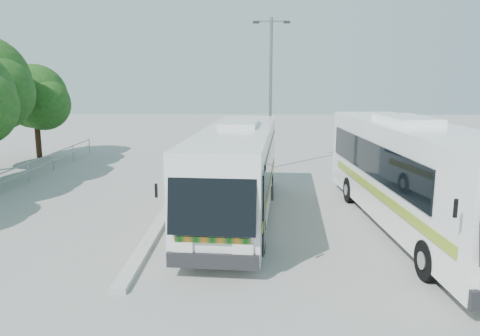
{
  "coord_description": "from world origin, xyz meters",
  "views": [
    {
      "loc": [
        0.78,
        -16.2,
        5.03
      ],
      "look_at": [
        0.45,
        2.17,
        1.49
      ],
      "focal_mm": 35.0,
      "sensor_mm": 36.0,
      "label": 1
    }
  ],
  "objects_px": {
    "tree_far_e": "(36,97)",
    "lamppost": "(271,87)",
    "coach_main": "(237,169)",
    "coach_adjacent": "(415,173)"
  },
  "relations": [
    {
      "from": "tree_far_e",
      "to": "lamppost",
      "type": "relative_size",
      "value": 0.72
    },
    {
      "from": "lamppost",
      "to": "coach_main",
      "type": "bearing_deg",
      "value": -99.34
    },
    {
      "from": "tree_far_e",
      "to": "coach_main",
      "type": "relative_size",
      "value": 0.5
    },
    {
      "from": "tree_far_e",
      "to": "coach_main",
      "type": "xyz_separation_m",
      "value": [
        13.0,
        -12.73,
        -2.11
      ]
    },
    {
      "from": "tree_far_e",
      "to": "coach_adjacent",
      "type": "xyz_separation_m",
      "value": [
        18.93,
        -14.25,
        -1.95
      ]
    },
    {
      "from": "coach_main",
      "to": "coach_adjacent",
      "type": "bearing_deg",
      "value": -9.58
    },
    {
      "from": "coach_adjacent",
      "to": "lamppost",
      "type": "xyz_separation_m",
      "value": [
        -4.3,
        10.9,
        2.61
      ]
    },
    {
      "from": "tree_far_e",
      "to": "coach_adjacent",
      "type": "bearing_deg",
      "value": -36.97
    },
    {
      "from": "coach_main",
      "to": "lamppost",
      "type": "relative_size",
      "value": 1.44
    },
    {
      "from": "lamppost",
      "to": "tree_far_e",
      "type": "bearing_deg",
      "value": 167.63
    }
  ]
}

